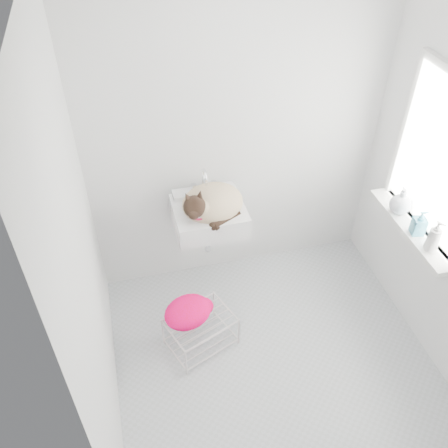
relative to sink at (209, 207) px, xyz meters
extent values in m
cube|color=#A5AAAE|center=(0.28, -0.74, -0.85)|extent=(2.20, 2.00, 0.02)
cube|color=white|center=(0.28, 0.26, 0.40)|extent=(2.20, 0.02, 2.50)
cube|color=white|center=(-0.82, -0.74, 0.40)|extent=(0.02, 2.00, 2.50)
cube|color=white|center=(1.36, -0.54, 0.50)|extent=(0.01, 0.80, 1.00)
cube|color=white|center=(1.35, -0.54, 0.50)|extent=(0.04, 0.90, 1.10)
cube|color=white|center=(1.29, -0.54, -0.02)|extent=(0.16, 0.88, 0.04)
cube|color=white|center=(0.00, 0.00, 0.00)|extent=(0.51, 0.44, 0.20)
ellipsoid|color=beige|center=(0.03, -0.01, 0.03)|extent=(0.49, 0.44, 0.22)
sphere|color=black|center=(-0.14, -0.08, 0.13)|extent=(0.18, 0.18, 0.16)
torus|color=#A11334|center=(-0.12, -0.09, 0.09)|extent=(0.16, 0.16, 0.06)
cube|color=silver|center=(-0.19, -0.51, -0.70)|extent=(0.53, 0.46, 0.27)
ellipsoid|color=#CD0602|center=(-0.27, -0.48, -0.55)|extent=(0.42, 0.37, 0.14)
imported|color=silver|center=(1.28, -0.77, 0.00)|extent=(0.10, 0.10, 0.19)
imported|color=teal|center=(1.28, -0.61, 0.00)|extent=(0.10, 0.10, 0.18)
imported|color=silver|center=(1.28, -0.38, 0.00)|extent=(0.18, 0.18, 0.19)
camera|label=1|loc=(-0.56, -2.63, 2.14)|focal=38.77mm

